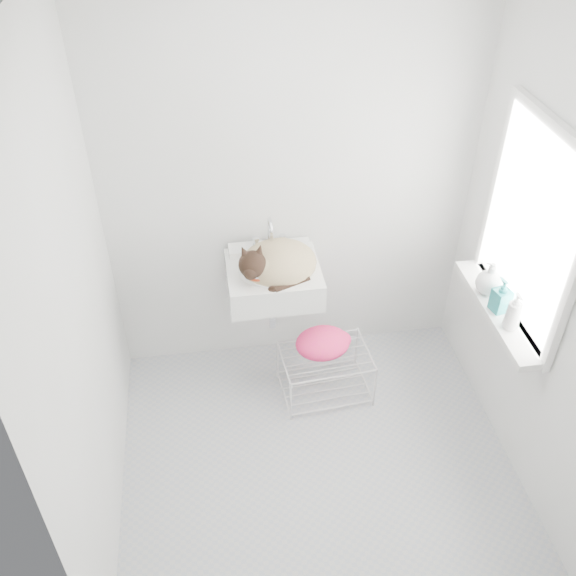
{
  "coord_description": "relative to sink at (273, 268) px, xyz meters",
  "views": [
    {
      "loc": [
        -0.5,
        -2.24,
        3.05
      ],
      "look_at": [
        -0.09,
        0.5,
        0.88
      ],
      "focal_mm": 39.78,
      "sensor_mm": 36.0,
      "label": 1
    }
  ],
  "objects": [
    {
      "name": "wire_rack",
      "position": [
        0.29,
        -0.22,
        -0.7
      ],
      "size": [
        0.56,
        0.41,
        0.32
      ],
      "primitive_type": "cube",
      "rotation": [
        0.0,
        0.0,
        0.07
      ],
      "color": "silver",
      "rests_on": "floor"
    },
    {
      "name": "windowsill",
      "position": [
        1.15,
        -0.54,
        -0.02
      ],
      "size": [
        0.16,
        0.88,
        0.04
      ],
      "primitive_type": "cube",
      "color": "white",
      "rests_on": "right_wall"
    },
    {
      "name": "towel",
      "position": [
        0.27,
        -0.19,
        -0.5
      ],
      "size": [
        0.37,
        0.28,
        0.14
      ],
      "primitive_type": "ellipsoid",
      "rotation": [
        0.0,
        0.0,
        0.12
      ],
      "color": "#E74F20",
      "rests_on": "wire_rack"
    },
    {
      "name": "cat",
      "position": [
        0.01,
        -0.02,
        0.04
      ],
      "size": [
        0.49,
        0.42,
        0.29
      ],
      "rotation": [
        0.0,
        0.0,
        0.13
      ],
      "color": "tan",
      "rests_on": "sink"
    },
    {
      "name": "right_wall",
      "position": [
        1.24,
        -0.74,
        0.4
      ],
      "size": [
        0.02,
        2.0,
        2.5
      ],
      "primitive_type": "cube",
      "color": "white",
      "rests_on": "ground"
    },
    {
      "name": "left_wall",
      "position": [
        -0.96,
        -0.74,
        0.4
      ],
      "size": [
        0.02,
        2.0,
        2.5
      ],
      "primitive_type": "cube",
      "color": "white",
      "rests_on": "ground"
    },
    {
      "name": "bottle_b",
      "position": [
        1.14,
        -0.56,
        0.0
      ],
      "size": [
        0.1,
        0.11,
        0.19
      ],
      "primitive_type": "imported",
      "rotation": [
        0.0,
        0.0,
        3.38
      ],
      "color": "#19797A",
      "rests_on": "windowsill"
    },
    {
      "name": "sink",
      "position": [
        0.0,
        0.0,
        0.0
      ],
      "size": [
        0.54,
        0.47,
        0.22
      ],
      "primitive_type": "cube",
      "color": "white",
      "rests_on": "back_wall"
    },
    {
      "name": "floor",
      "position": [
        0.14,
        -0.74,
        -0.85
      ],
      "size": [
        2.2,
        2.0,
        0.02
      ],
      "primitive_type": "cube",
      "color": "#AEAFAF",
      "rests_on": "ground"
    },
    {
      "name": "window_glass",
      "position": [
        1.23,
        -0.54,
        0.5
      ],
      "size": [
        0.01,
        0.8,
        1.0
      ],
      "primitive_type": "cube",
      "color": "white",
      "rests_on": "right_wall"
    },
    {
      "name": "bottle_a",
      "position": [
        1.14,
        -0.7,
        0.0
      ],
      "size": [
        0.07,
        0.07,
        0.18
      ],
      "primitive_type": "imported",
      "rotation": [
        0.0,
        0.0,
        0.01
      ],
      "color": "white",
      "rests_on": "windowsill"
    },
    {
      "name": "window_frame",
      "position": [
        1.21,
        -0.54,
        0.5
      ],
      "size": [
        0.04,
        0.9,
        1.1
      ],
      "primitive_type": "cube",
      "color": "white",
      "rests_on": "right_wall"
    },
    {
      "name": "back_wall",
      "position": [
        0.14,
        0.26,
        0.4
      ],
      "size": [
        2.2,
        0.02,
        2.5
      ],
      "primitive_type": "cube",
      "color": "white",
      "rests_on": "ground"
    },
    {
      "name": "faucet",
      "position": [
        -0.0,
        0.18,
        0.14
      ],
      "size": [
        0.2,
        0.14,
        0.2
      ],
      "primitive_type": null,
      "color": "silver",
      "rests_on": "sink"
    },
    {
      "name": "bottle_c",
      "position": [
        1.14,
        -0.4,
        0.0
      ],
      "size": [
        0.2,
        0.2,
        0.19
      ],
      "primitive_type": "imported",
      "rotation": [
        0.0,
        0.0,
        4.25
      ],
      "color": "silver",
      "rests_on": "windowsill"
    }
  ]
}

